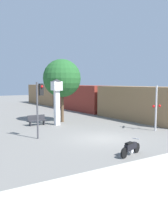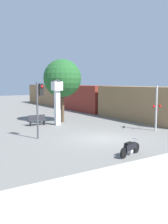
# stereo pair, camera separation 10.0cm
# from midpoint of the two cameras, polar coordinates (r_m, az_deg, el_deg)

# --- Properties ---
(ground_plane) EXTENTS (120.00, 120.00, 0.00)m
(ground_plane) POSITION_cam_midpoint_polar(r_m,az_deg,el_deg) (17.13, 4.37, -6.07)
(ground_plane) COLOR slate
(motorcycle) EXTENTS (1.80, 0.69, 0.82)m
(motorcycle) POSITION_cam_midpoint_polar(r_m,az_deg,el_deg) (13.36, 10.72, -8.11)
(motorcycle) COLOR black
(motorcycle) RESTS_ON ground_plane
(clock_tower) EXTENTS (0.95, 0.95, 4.09)m
(clock_tower) POSITION_cam_midpoint_polar(r_m,az_deg,el_deg) (22.30, -6.06, 3.94)
(clock_tower) COLOR white
(clock_tower) RESTS_ON ground_plane
(freight_train) EXTENTS (2.80, 33.13, 3.40)m
(freight_train) POSITION_cam_midpoint_polar(r_m,az_deg,el_deg) (34.48, -0.53, 3.27)
(freight_train) COLOR olive
(freight_train) RESTS_ON ground_plane
(traffic_light) EXTENTS (0.50, 0.35, 3.83)m
(traffic_light) POSITION_cam_midpoint_polar(r_m,az_deg,el_deg) (17.00, -10.01, 2.78)
(traffic_light) COLOR #47474C
(traffic_light) RESTS_ON ground_plane
(railroad_crossing_signal) EXTENTS (0.90, 0.82, 3.57)m
(railroad_crossing_signal) POSITION_cam_midpoint_polar(r_m,az_deg,el_deg) (20.34, 16.37, 1.28)
(railroad_crossing_signal) COLOR #B7B7BC
(railroad_crossing_signal) RESTS_ON ground_plane
(street_tree) EXTENTS (3.61, 3.61, 6.00)m
(street_tree) POSITION_cam_midpoint_polar(r_m,az_deg,el_deg) (24.03, -4.86, 7.67)
(street_tree) COLOR brown
(street_tree) RESTS_ON ground_plane
(bench) EXTENTS (1.60, 0.44, 0.92)m
(bench) POSITION_cam_midpoint_polar(r_m,az_deg,el_deg) (22.57, -10.54, -1.78)
(bench) COLOR #2D2D33
(bench) RESTS_ON ground_plane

